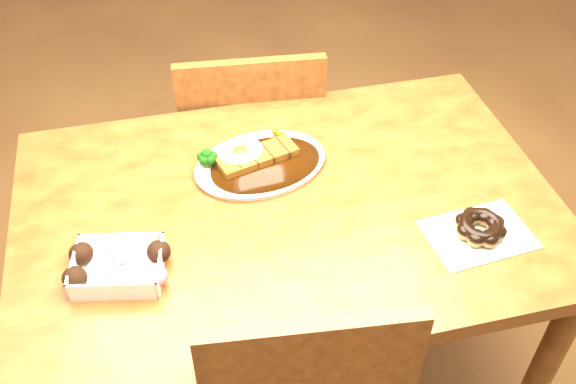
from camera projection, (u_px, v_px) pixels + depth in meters
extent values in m
plane|color=brown|center=(288.00, 381.00, 1.94)|extent=(6.00, 6.00, 0.00)
cube|color=#4F290F|center=(288.00, 209.00, 1.44)|extent=(1.20, 0.80, 0.04)
cylinder|color=#4F290F|center=(538.00, 379.00, 1.55)|extent=(0.06, 0.06, 0.71)
cylinder|color=#4F290F|center=(78.00, 252.00, 1.85)|extent=(0.06, 0.06, 0.71)
cylinder|color=#4F290F|center=(428.00, 193.00, 2.03)|extent=(0.06, 0.06, 0.71)
cube|color=#4F290F|center=(250.00, 148.00, 2.08)|extent=(0.46, 0.46, 0.04)
cylinder|color=#4F290F|center=(294.00, 163.00, 2.37)|extent=(0.04, 0.04, 0.41)
cylinder|color=#4F290F|center=(201.00, 171.00, 2.34)|extent=(0.04, 0.04, 0.41)
cylinder|color=#4F290F|center=(308.00, 229.00, 2.12)|extent=(0.04, 0.04, 0.41)
cylinder|color=#4F290F|center=(205.00, 239.00, 2.09)|extent=(0.04, 0.04, 0.41)
cube|color=#4F290F|center=(253.00, 124.00, 1.78)|extent=(0.40, 0.07, 0.40)
ellipsoid|color=white|center=(261.00, 164.00, 1.51)|extent=(0.35, 0.28, 0.01)
ellipsoid|color=black|center=(266.00, 165.00, 1.50)|extent=(0.30, 0.23, 0.01)
cube|color=#6B380C|center=(257.00, 157.00, 1.50)|extent=(0.20, 0.12, 0.02)
ellipsoid|color=white|center=(240.00, 151.00, 1.50)|extent=(0.12, 0.11, 0.01)
ellipsoid|color=#FFB214|center=(240.00, 151.00, 1.50)|extent=(0.04, 0.04, 0.02)
cube|color=white|center=(118.00, 266.00, 1.26)|extent=(0.20, 0.17, 0.05)
ellipsoid|color=black|center=(75.00, 278.00, 1.23)|extent=(0.05, 0.05, 0.04)
ellipsoid|color=beige|center=(115.00, 277.00, 1.24)|extent=(0.05, 0.05, 0.04)
ellipsoid|color=pink|center=(155.00, 276.00, 1.24)|extent=(0.05, 0.05, 0.04)
ellipsoid|color=black|center=(81.00, 254.00, 1.28)|extent=(0.05, 0.05, 0.04)
ellipsoid|color=pink|center=(120.00, 253.00, 1.28)|extent=(0.05, 0.05, 0.04)
ellipsoid|color=black|center=(159.00, 252.00, 1.28)|extent=(0.05, 0.05, 0.04)
cube|color=silver|center=(478.00, 234.00, 1.35)|extent=(0.23, 0.17, 0.00)
torus|color=olive|center=(480.00, 228.00, 1.34)|extent=(0.11, 0.11, 0.03)
torus|color=black|center=(481.00, 225.00, 1.33)|extent=(0.10, 0.10, 0.02)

